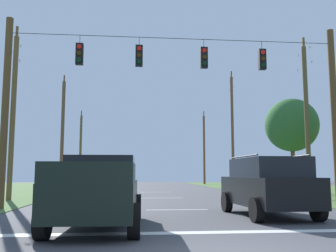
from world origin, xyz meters
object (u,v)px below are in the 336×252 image
at_px(overhead_signal_span, 176,103).
at_px(tree_roadside_left, 292,125).
at_px(utility_pole_distant_right, 62,133).
at_px(utility_pole_distant_left, 81,148).
at_px(utility_pole_near_left, 204,148).
at_px(suv_black, 267,185).
at_px(distant_car_crossing_white, 249,181).
at_px(utility_pole_far_left, 13,111).
at_px(utility_pole_far_right, 232,129).
at_px(utility_pole_mid_right, 307,116).
at_px(pickup_truck, 99,191).

bearing_deg(overhead_signal_span, tree_roadside_left, 47.21).
distance_m(utility_pole_distant_right, utility_pole_distant_left, 15.06).
bearing_deg(utility_pole_near_left, utility_pole_distant_left, -175.50).
bearing_deg(overhead_signal_span, suv_black, -51.70).
relative_size(utility_pole_distant_right, tree_roadside_left, 1.49).
height_order(distant_car_crossing_white, utility_pole_far_left, utility_pole_far_left).
bearing_deg(utility_pole_near_left, utility_pole_far_left, -118.72).
bearing_deg(utility_pole_distant_left, overhead_signal_span, -75.96).
relative_size(utility_pole_far_right, utility_pole_far_left, 1.19).
bearing_deg(utility_pole_far_left, overhead_signal_span, -31.02).
distance_m(overhead_signal_span, utility_pole_near_left, 36.04).
bearing_deg(distant_car_crossing_white, utility_pole_near_left, 90.03).
distance_m(utility_pole_mid_right, utility_pole_distant_right, 21.61).
bearing_deg(distant_car_crossing_white, utility_pole_mid_right, -88.90).
distance_m(utility_pole_far_right, utility_pole_near_left, 15.37).
bearing_deg(distant_car_crossing_white, tree_roadside_left, -68.49).
bearing_deg(utility_pole_far_left, utility_pole_near_left, 61.28).
relative_size(utility_pole_distant_left, tree_roadside_left, 1.37).
bearing_deg(distant_car_crossing_white, suv_black, -105.54).
bearing_deg(utility_pole_mid_right, utility_pole_distant_right, 139.43).
bearing_deg(overhead_signal_span, utility_pole_far_left, 148.98).
bearing_deg(tree_roadside_left, utility_pole_distant_right, 156.01).
distance_m(overhead_signal_span, distant_car_crossing_white, 17.89).
bearing_deg(suv_black, pickup_truck, -158.21).
height_order(utility_pole_mid_right, utility_pole_far_left, utility_pole_far_left).
height_order(utility_pole_far_right, utility_pole_near_left, utility_pole_far_right).
xyz_separation_m(distant_car_crossing_white, utility_pole_mid_right, (0.21, -10.80, 4.02)).
bearing_deg(distant_car_crossing_white, pickup_truck, -117.03).
distance_m(pickup_truck, utility_pole_mid_right, 15.67).
xyz_separation_m(overhead_signal_span, distant_car_crossing_white, (8.04, 15.54, -3.74)).
height_order(overhead_signal_span, utility_pole_mid_right, utility_pole_mid_right).
height_order(pickup_truck, utility_pole_mid_right, utility_pole_mid_right).
height_order(suv_black, tree_roadside_left, tree_roadside_left).
xyz_separation_m(pickup_truck, utility_pole_distant_left, (-5.67, 39.54, 3.79)).
xyz_separation_m(overhead_signal_span, utility_pole_distant_left, (-8.46, 33.84, 0.22)).
xyz_separation_m(suv_black, utility_pole_distant_right, (-10.92, 22.27, 4.03)).
distance_m(suv_black, utility_pole_near_left, 39.16).
relative_size(pickup_truck, utility_pole_near_left, 0.54).
distance_m(overhead_signal_span, utility_pole_far_left, 9.85).
height_order(utility_pole_far_right, utility_pole_distant_left, utility_pole_far_right).
bearing_deg(utility_pole_mid_right, utility_pole_far_left, 178.85).
distance_m(overhead_signal_span, suv_black, 5.63).
relative_size(pickup_truck, utility_pole_distant_left, 0.57).
height_order(distant_car_crossing_white, utility_pole_near_left, utility_pole_near_left).
distance_m(pickup_truck, utility_pole_distant_right, 25.41).
relative_size(utility_pole_distant_right, utility_pole_distant_left, 1.09).
height_order(utility_pole_distant_left, tree_roadside_left, utility_pole_distant_left).
distance_m(pickup_truck, utility_pole_far_left, 12.77).
bearing_deg(utility_pole_distant_left, utility_pole_mid_right, -60.13).
xyz_separation_m(pickup_truck, utility_pole_distant_right, (-5.37, 24.49, 4.12)).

